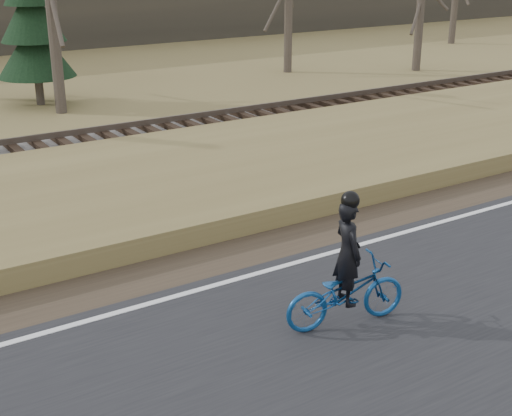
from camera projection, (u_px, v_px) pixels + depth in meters
ground at (425, 235)px, 13.58m from camera, size 120.00×120.00×0.00m
edge_line at (418, 228)px, 13.72m from camera, size 120.00×0.12×0.01m
shoulder at (383, 215)px, 14.52m from camera, size 120.00×1.60×0.04m
embankment at (297, 169)px, 16.82m from camera, size 120.00×5.00×0.44m
ballast at (217, 135)px, 19.81m from camera, size 120.00×3.00×0.45m
railroad at (217, 124)px, 19.71m from camera, size 120.00×2.40×0.29m
cyclist at (346, 284)px, 10.09m from camera, size 1.95×0.98×2.02m
bare_tree_near_left at (51, 0)px, 22.15m from camera, size 0.36×0.36×7.13m
conifer at (31, 14)px, 23.56m from camera, size 2.60×2.60×6.38m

